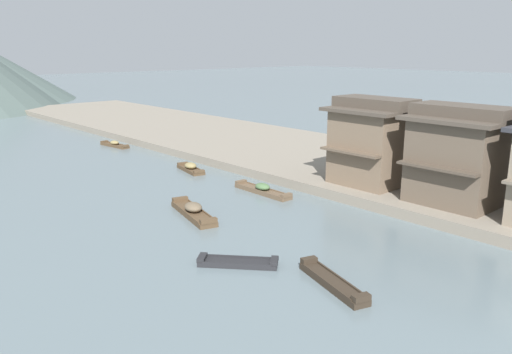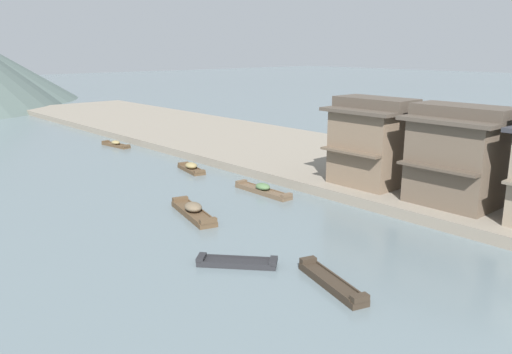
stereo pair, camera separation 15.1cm
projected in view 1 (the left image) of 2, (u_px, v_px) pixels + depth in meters
The scene contains 9 objects.
riverbank_right at pixel (298, 153), 49.99m from camera, with size 18.00×110.00×0.71m, color gray.
boat_moored_nearest at pixel (115, 145), 54.87m from camera, with size 1.36×4.26×0.64m.
boat_moored_second at pixel (263, 190), 37.35m from camera, with size 1.03×5.25×0.74m.
boat_moored_third at pixel (191, 168), 43.99m from camera, with size 1.77×3.92×0.74m.
boat_moored_far at pixel (333, 282), 22.82m from camera, with size 2.13×4.55×0.55m.
boat_midriver_drifting at pixel (193, 211), 32.30m from camera, with size 2.42×5.42×0.87m.
boat_midriver_upstream at pixel (238, 262), 25.06m from camera, with size 3.30×3.54×0.40m.
house_waterfront_second at pixel (459, 156), 32.11m from camera, with size 5.67×5.95×6.14m.
house_waterfront_tall at pixel (373, 142), 36.80m from camera, with size 5.71×5.62×6.14m.
Camera 1 is at (-19.37, -3.96, 10.28)m, focal length 36.31 mm.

